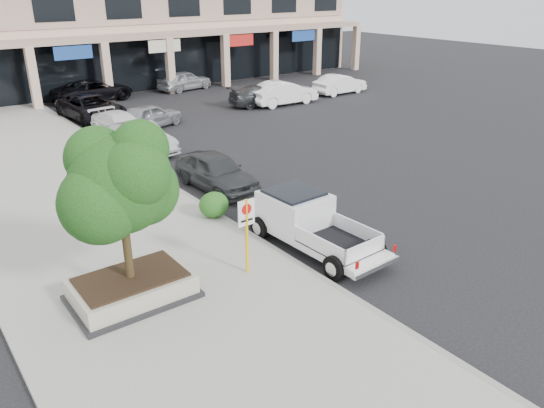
% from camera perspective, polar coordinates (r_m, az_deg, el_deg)
% --- Properties ---
extents(ground, '(120.00, 120.00, 0.00)m').
position_cam_1_polar(ground, '(17.21, 6.74, -5.18)').
color(ground, black).
rests_on(ground, ground).
extents(sidewalk, '(8.00, 52.00, 0.15)m').
position_cam_1_polar(sidewalk, '(19.35, -18.05, -2.68)').
color(sidewalk, gray).
rests_on(sidewalk, ground).
extents(curb, '(0.20, 52.00, 0.15)m').
position_cam_1_polar(curb, '(20.76, -7.83, 0.04)').
color(curb, gray).
rests_on(curb, ground).
extents(strip_mall, '(40.55, 12.43, 9.50)m').
position_cam_1_polar(strip_mall, '(48.65, -14.98, 18.19)').
color(strip_mall, '#C9AB8D').
rests_on(strip_mall, ground).
extents(planter, '(3.20, 2.20, 0.68)m').
position_cam_1_polar(planter, '(14.82, -14.83, -8.69)').
color(planter, black).
rests_on(planter, sidewalk).
extents(planter_tree, '(2.90, 2.55, 4.00)m').
position_cam_1_polar(planter_tree, '(13.75, -15.78, 2.29)').
color(planter_tree, black).
rests_on(planter_tree, planter).
extents(no_parking_sign, '(0.55, 0.09, 2.30)m').
position_cam_1_polar(no_parking_sign, '(15.03, -2.75, -2.41)').
color(no_parking_sign, yellow).
rests_on(no_parking_sign, sidewalk).
extents(hedge, '(1.10, 0.99, 0.93)m').
position_cam_1_polar(hedge, '(19.19, -6.28, -0.07)').
color(hedge, '#1F4C15').
rests_on(hedge, sidewalk).
extents(pickup_truck, '(2.20, 5.51, 1.72)m').
position_cam_1_polar(pickup_truck, '(17.02, 4.59, -2.20)').
color(pickup_truck, white).
rests_on(pickup_truck, ground).
extents(curb_car_a, '(1.95, 4.50, 1.51)m').
position_cam_1_polar(curb_car_a, '(22.17, -6.03, 3.51)').
color(curb_car_a, '#2B2E30').
rests_on(curb_car_a, ground).
extents(curb_car_b, '(2.20, 4.75, 1.51)m').
position_cam_1_polar(curb_car_b, '(27.77, -13.88, 6.93)').
color(curb_car_b, '#A3A7AB').
rests_on(curb_car_b, ground).
extents(curb_car_c, '(2.44, 4.79, 1.33)m').
position_cam_1_polar(curb_car_c, '(31.01, -15.93, 8.18)').
color(curb_car_c, white).
rests_on(curb_car_c, ground).
extents(curb_car_d, '(3.17, 5.99, 1.60)m').
position_cam_1_polar(curb_car_d, '(35.27, -18.82, 9.76)').
color(curb_car_d, black).
rests_on(curb_car_d, ground).
extents(lot_car_a, '(4.64, 3.06, 1.47)m').
position_cam_1_polar(lot_car_a, '(32.45, -13.08, 9.21)').
color(lot_car_a, gray).
rests_on(lot_car_a, ground).
extents(lot_car_b, '(5.07, 1.88, 1.66)m').
position_cam_1_polar(lot_car_b, '(38.08, 1.23, 11.88)').
color(lot_car_b, white).
rests_on(lot_car_b, ground).
extents(lot_car_c, '(5.14, 2.82, 1.41)m').
position_cam_1_polar(lot_car_c, '(37.78, -0.97, 11.60)').
color(lot_car_c, '#2C2E31').
rests_on(lot_car_c, ground).
extents(lot_car_d, '(6.23, 3.86, 1.61)m').
position_cam_1_polar(lot_car_d, '(41.01, -18.67, 11.47)').
color(lot_car_d, black).
rests_on(lot_car_d, ground).
extents(lot_car_e, '(4.79, 2.62, 1.54)m').
position_cam_1_polar(lot_car_e, '(43.99, -9.39, 12.99)').
color(lot_car_e, '#A8ABB0').
rests_on(lot_car_e, ground).
extents(lot_car_f, '(4.55, 1.70, 1.48)m').
position_cam_1_polar(lot_car_f, '(42.28, 7.31, 12.68)').
color(lot_car_f, white).
rests_on(lot_car_f, ground).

